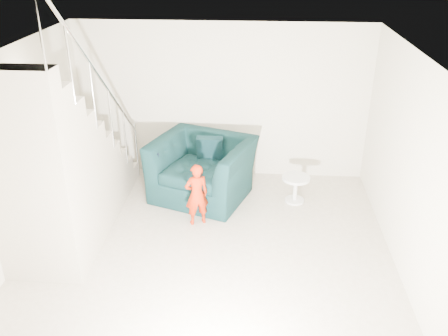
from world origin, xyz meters
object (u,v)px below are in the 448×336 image
at_px(toddler, 197,195).
at_px(side_table, 296,185).
at_px(armchair, 202,169).
at_px(staircase, 64,177).

xyz_separation_m(toddler, side_table, (1.51, 0.76, -0.19)).
distance_m(armchair, staircase, 2.24).
height_order(armchair, side_table, armchair).
height_order(armchair, toddler, armchair).
relative_size(side_table, staircase, 0.12).
height_order(side_table, staircase, staircase).
xyz_separation_m(side_table, staircase, (-3.27, -1.23, 0.65)).
bearing_deg(armchair, staircase, -123.18).
bearing_deg(armchair, toddler, -69.44).
bearing_deg(staircase, side_table, 20.67).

